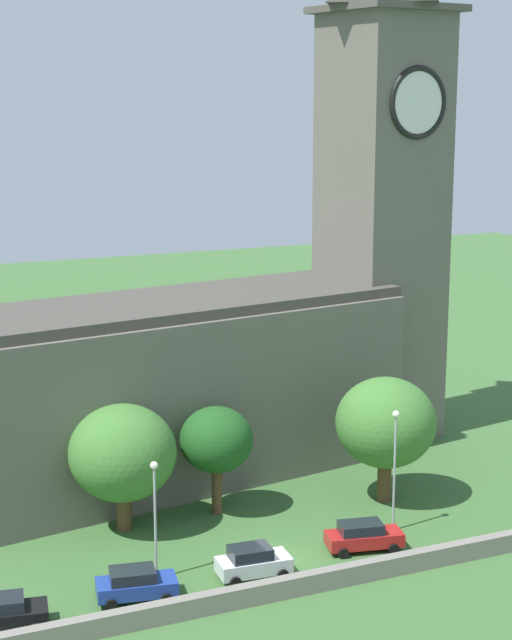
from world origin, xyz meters
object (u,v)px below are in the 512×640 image
at_px(church, 243,322).
at_px(tree_by_tower, 386,423).
at_px(car_red, 363,536).
at_px(streetlamp_west_mid, 155,501).
at_px(car_black, 3,613).
at_px(car_white, 253,562).
at_px(car_blue, 136,584).
at_px(tree_riverside_east, 216,440).
at_px(streetlamp_central, 395,452).
at_px(tree_churchyard, 123,453).

distance_m(church, tree_by_tower, 13.13).
height_order(car_red, streetlamp_west_mid, streetlamp_west_mid).
relative_size(car_black, car_white, 1.09).
distance_m(car_black, tree_by_tower, 27.34).
xyz_separation_m(car_black, car_red, (20.99, 0.91, -0.00)).
xyz_separation_m(car_white, car_red, (7.34, 0.68, -0.05)).
bearing_deg(car_black, car_white, 0.96).
xyz_separation_m(car_blue, tree_riverside_east, (8.30, 9.19, 3.97)).
distance_m(car_red, tree_by_tower, 9.11).
relative_size(car_black, streetlamp_west_mid, 0.67).
bearing_deg(tree_riverside_east, tree_by_tower, -13.10).
xyz_separation_m(streetlamp_west_mid, streetlamp_central, (15.31, 0.41, 0.47)).
height_order(streetlamp_central, tree_by_tower, tree_by_tower).
bearing_deg(car_white, car_black, -179.04).
bearing_deg(tree_churchyard, car_red, -35.76).
distance_m(car_white, streetlamp_west_mid, 6.43).
xyz_separation_m(streetlamp_west_mid, tree_by_tower, (17.29, 4.83, 0.76)).
bearing_deg(tree_by_tower, streetlamp_central, -114.19).
bearing_deg(streetlamp_west_mid, tree_churchyard, 86.86).
height_order(car_red, tree_by_tower, tree_by_tower).
bearing_deg(tree_churchyard, tree_by_tower, -8.08).
xyz_separation_m(car_black, streetlamp_central, (24.05, 2.63, 4.16)).
xyz_separation_m(car_red, streetlamp_central, (3.06, 1.72, 4.16)).
xyz_separation_m(streetlamp_west_mid, tree_churchyard, (0.40, 7.22, 0.34)).
xyz_separation_m(car_black, car_blue, (6.97, 0.36, 0.01)).
bearing_deg(church, tree_churchyard, -143.64).
distance_m(car_blue, streetlamp_central, 17.72).
bearing_deg(car_white, church, 68.33).
bearing_deg(streetlamp_west_mid, church, 52.77).
height_order(car_white, streetlamp_central, streetlamp_central).
bearing_deg(tree_riverside_east, streetlamp_west_mid, -131.70).
distance_m(streetlamp_central, tree_by_tower, 4.85).
distance_m(streetlamp_west_mid, streetlamp_central, 15.32).
xyz_separation_m(car_blue, car_white, (6.68, -0.13, 0.04)).
bearing_deg(church, car_black, -139.06).
bearing_deg(streetlamp_central, tree_churchyard, 155.43).
bearing_deg(tree_churchyard, streetlamp_central, -24.57).
bearing_deg(car_blue, tree_by_tower, 19.33).
relative_size(streetlamp_west_mid, streetlamp_central, 0.89).
bearing_deg(car_black, streetlamp_west_mid, 14.26).
bearing_deg(tree_churchyard, church, 36.36).
bearing_deg(tree_by_tower, streetlamp_west_mid, -164.40).
relative_size(car_black, car_red, 0.96).
height_order(church, tree_churchyard, church).
height_order(church, tree_by_tower, church).
bearing_deg(tree_by_tower, car_blue, -160.67).
bearing_deg(streetlamp_west_mid, streetlamp_central, 1.52).
relative_size(car_red, tree_riverside_east, 0.68).
bearing_deg(tree_by_tower, tree_churchyard, 171.92).
bearing_deg(tree_by_tower, car_white, -151.16).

